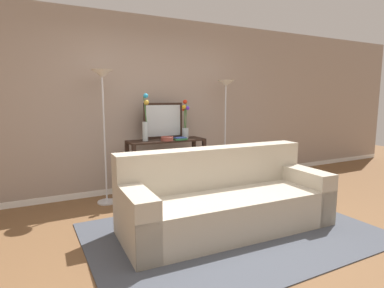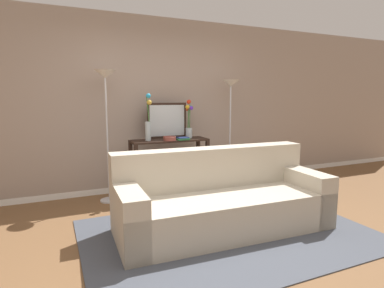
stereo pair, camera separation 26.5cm
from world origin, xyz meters
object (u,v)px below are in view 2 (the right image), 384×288
object	(u,v)px
couch	(222,201)
vase_short_flowers	(189,122)
vase_tall_flowers	(148,121)
book_stack	(182,139)
floor_lamp_right	(231,103)
floor_lamp_left	(106,99)
console_table	(170,157)
book_row_under_console	(148,192)
fruit_bowl	(170,138)
wall_mirror	(167,121)

from	to	relation	value
couch	vase_short_flowers	xyz separation A→B (m)	(0.26, 1.51, 0.77)
vase_tall_flowers	vase_short_flowers	distance (m)	0.67
book_stack	floor_lamp_right	bearing A→B (deg)	8.15
couch	book_stack	bearing A→B (deg)	86.43
couch	floor_lamp_left	distance (m)	2.10
floor_lamp_left	vase_short_flowers	distance (m)	1.29
floor_lamp_left	floor_lamp_right	size ratio (longest dim) A/B	1.05
floor_lamp_right	vase_short_flowers	bearing A→B (deg)	177.29
vase_short_flowers	floor_lamp_left	bearing A→B (deg)	-178.45
console_table	book_row_under_console	size ratio (longest dim) A/B	4.67
console_table	book_stack	xyz separation A→B (m)	(0.16, -0.13, 0.28)
floor_lamp_left	book_stack	distance (m)	1.22
couch	fruit_bowl	distance (m)	1.47
vase_short_flowers	fruit_bowl	size ratio (longest dim) A/B	3.22
console_table	wall_mirror	world-z (taller)	wall_mirror
console_table	floor_lamp_right	distance (m)	1.32
console_table	floor_lamp_left	size ratio (longest dim) A/B	0.64
vase_tall_flowers	book_stack	xyz separation A→B (m)	(0.49, -0.11, -0.27)
couch	book_stack	distance (m)	1.45
console_table	vase_tall_flowers	xyz separation A→B (m)	(-0.33, -0.02, 0.55)
fruit_bowl	book_stack	xyz separation A→B (m)	(0.20, -0.01, -0.01)
console_table	book_row_under_console	xyz separation A→B (m)	(-0.35, 0.00, -0.52)
floor_lamp_left	book_stack	world-z (taller)	floor_lamp_left
console_table	floor_lamp_right	size ratio (longest dim) A/B	0.67
fruit_bowl	book_stack	bearing A→B (deg)	-1.51
vase_short_flowers	wall_mirror	bearing A→B (deg)	157.47
console_table	fruit_bowl	world-z (taller)	fruit_bowl
couch	vase_short_flowers	world-z (taller)	vase_short_flowers
floor_lamp_left	book_stack	size ratio (longest dim) A/B	9.25
floor_lamp_right	vase_short_flowers	distance (m)	0.77
floor_lamp_right	book_row_under_console	bearing A→B (deg)	179.94
book_row_under_console	console_table	bearing A→B (deg)	0.00
book_stack	vase_tall_flowers	bearing A→B (deg)	167.40
book_stack	vase_short_flowers	bearing A→B (deg)	42.54
console_table	vase_short_flowers	size ratio (longest dim) A/B	1.97
fruit_bowl	book_row_under_console	size ratio (longest dim) A/B	0.73
wall_mirror	couch	bearing A→B (deg)	-88.19
console_table	book_stack	size ratio (longest dim) A/B	5.90
floor_lamp_right	book_stack	bearing A→B (deg)	-171.85
floor_lamp_right	book_stack	distance (m)	1.03
vase_tall_flowers	floor_lamp_left	bearing A→B (deg)	178.18
book_stack	wall_mirror	bearing A→B (deg)	115.04
vase_tall_flowers	vase_short_flowers	bearing A→B (deg)	4.51
floor_lamp_right	floor_lamp_left	bearing A→B (deg)	-180.00
fruit_bowl	vase_short_flowers	bearing A→B (deg)	22.44
vase_tall_flowers	fruit_bowl	world-z (taller)	vase_tall_flowers
vase_short_flowers	book_row_under_console	world-z (taller)	vase_short_flowers
vase_short_flowers	book_stack	distance (m)	0.33
floor_lamp_right	fruit_bowl	bearing A→B (deg)	-173.62
floor_lamp_right	wall_mirror	distance (m)	1.07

